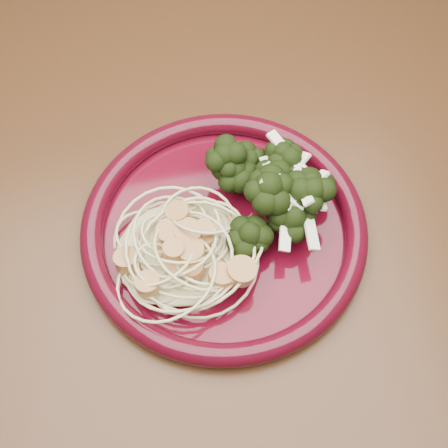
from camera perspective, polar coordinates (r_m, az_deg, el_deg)
dining_table at (r=0.74m, az=-2.32°, el=-3.87°), size 1.20×0.80×0.75m
dinner_plate at (r=0.64m, az=0.00°, el=-0.42°), size 0.38×0.38×0.02m
spaghetti_pile at (r=0.61m, az=-3.82°, el=-2.12°), size 0.17×0.16×0.03m
scallop_cluster at (r=0.58m, az=-4.04°, el=-0.32°), size 0.18×0.18×0.05m
broccoli_pile at (r=0.63m, az=4.53°, el=3.25°), size 0.15×0.19×0.06m
onion_garnish at (r=0.61m, az=4.74°, el=5.01°), size 0.10×0.12×0.06m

